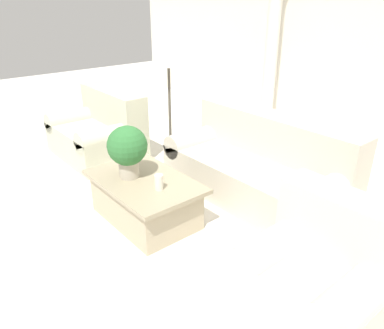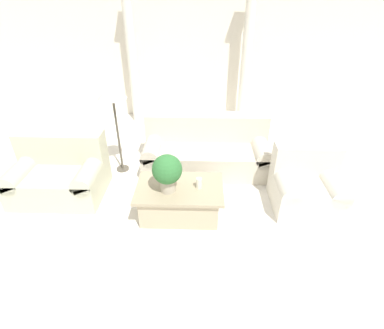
{
  "view_description": "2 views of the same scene",
  "coord_description": "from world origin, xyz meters",
  "px_view_note": "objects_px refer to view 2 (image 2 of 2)",
  "views": [
    {
      "loc": [
        2.84,
        -2.09,
        2.04
      ],
      "look_at": [
        0.3,
        0.02,
        0.54
      ],
      "focal_mm": 35.0,
      "sensor_mm": 36.0,
      "label": 1
    },
    {
      "loc": [
        0.37,
        -3.59,
        2.74
      ],
      "look_at": [
        0.26,
        0.08,
        0.49
      ],
      "focal_mm": 28.0,
      "sensor_mm": 36.0,
      "label": 2
    }
  ],
  "objects_px": {
    "sofa_long": "(206,149)",
    "floor_lamp": "(112,95)",
    "loveseat": "(60,172)",
    "potted_plant": "(167,171)",
    "armchair": "(306,184)",
    "coffee_table": "(180,200)"
  },
  "relations": [
    {
      "from": "loveseat",
      "to": "coffee_table",
      "type": "height_order",
      "value": "loveseat"
    },
    {
      "from": "potted_plant",
      "to": "loveseat",
      "type": "bearing_deg",
      "value": 162.5
    },
    {
      "from": "potted_plant",
      "to": "floor_lamp",
      "type": "distance_m",
      "value": 1.59
    },
    {
      "from": "sofa_long",
      "to": "armchair",
      "type": "bearing_deg",
      "value": -34.68
    },
    {
      "from": "loveseat",
      "to": "potted_plant",
      "type": "bearing_deg",
      "value": -17.5
    },
    {
      "from": "sofa_long",
      "to": "armchair",
      "type": "relative_size",
      "value": 2.26
    },
    {
      "from": "sofa_long",
      "to": "loveseat",
      "type": "relative_size",
      "value": 1.61
    },
    {
      "from": "loveseat",
      "to": "sofa_long",
      "type": "bearing_deg",
      "value": 19.82
    },
    {
      "from": "sofa_long",
      "to": "floor_lamp",
      "type": "bearing_deg",
      "value": -174.68
    },
    {
      "from": "loveseat",
      "to": "floor_lamp",
      "type": "distance_m",
      "value": 1.37
    },
    {
      "from": "armchair",
      "to": "loveseat",
      "type": "bearing_deg",
      "value": 177.13
    },
    {
      "from": "armchair",
      "to": "coffee_table",
      "type": "bearing_deg",
      "value": -171.2
    },
    {
      "from": "floor_lamp",
      "to": "loveseat",
      "type": "bearing_deg",
      "value": -139.04
    },
    {
      "from": "floor_lamp",
      "to": "sofa_long",
      "type": "bearing_deg",
      "value": 5.32
    },
    {
      "from": "floor_lamp",
      "to": "armchair",
      "type": "distance_m",
      "value": 3.07
    },
    {
      "from": "coffee_table",
      "to": "armchair",
      "type": "distance_m",
      "value": 1.77
    },
    {
      "from": "potted_plant",
      "to": "floor_lamp",
      "type": "relative_size",
      "value": 0.34
    },
    {
      "from": "coffee_table",
      "to": "floor_lamp",
      "type": "bearing_deg",
      "value": 133.8
    },
    {
      "from": "armchair",
      "to": "floor_lamp",
      "type": "bearing_deg",
      "value": 163.57
    },
    {
      "from": "sofa_long",
      "to": "floor_lamp",
      "type": "distance_m",
      "value": 1.71
    },
    {
      "from": "sofa_long",
      "to": "armchair",
      "type": "distance_m",
      "value": 1.68
    },
    {
      "from": "sofa_long",
      "to": "coffee_table",
      "type": "relative_size",
      "value": 1.79
    }
  ]
}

